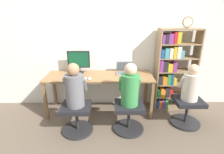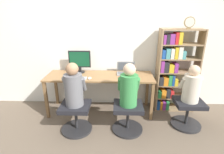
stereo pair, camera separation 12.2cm
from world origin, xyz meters
TOP-DOWN VIEW (x-y plane):
  - ground_plane at (0.00, 0.00)m, footprint 14.00×14.00m
  - wall_back at (0.00, 0.68)m, footprint 10.00×0.05m
  - desk at (0.00, 0.31)m, footprint 1.98×0.61m
  - desktop_monitor at (-0.39, 0.47)m, footprint 0.42×0.17m
  - laptop at (0.50, 0.43)m, footprint 0.35×0.27m
  - keyboard at (-0.40, 0.11)m, footprint 0.38×0.13m
  - computer_mouse_by_keyboard at (-0.16, 0.12)m, footprint 0.06×0.11m
  - office_chair_left at (-0.34, -0.31)m, footprint 0.51×0.51m
  - office_chair_right at (0.51, -0.28)m, footprint 0.51×0.51m
  - person_at_monitor at (-0.34, -0.31)m, footprint 0.34×0.32m
  - person_at_laptop at (0.51, -0.28)m, footprint 0.34×0.31m
  - bookshelf at (1.37, 0.44)m, footprint 0.76×0.30m
  - desk_clock at (1.54, 0.37)m, footprint 0.18×0.03m
  - office_chair_side at (1.53, -0.12)m, footprint 0.51×0.51m
  - person_near_shelf at (1.53, -0.12)m, footprint 0.33×0.30m

SIDE VIEW (x-z plane):
  - ground_plane at x=0.00m, z-range 0.00..0.00m
  - office_chair_left at x=-0.34m, z-range 0.03..0.50m
  - office_chair_right at x=0.51m, z-range 0.03..0.50m
  - office_chair_side at x=1.53m, z-range 0.03..0.50m
  - desk at x=0.00m, z-range 0.30..1.05m
  - person_near_shelf at x=1.53m, z-range 0.44..1.05m
  - keyboard at x=-0.40m, z-range 0.75..0.78m
  - computer_mouse_by_keyboard at x=-0.16m, z-range 0.75..0.78m
  - person_at_laptop at x=0.51m, z-range 0.44..1.12m
  - person_at_monitor at x=-0.34m, z-range 0.44..1.12m
  - laptop at x=0.50m, z-range 0.69..0.91m
  - bookshelf at x=1.37m, z-range 0.02..1.61m
  - desktop_monitor at x=-0.39m, z-range 0.76..1.19m
  - wall_back at x=0.00m, z-range 0.00..2.60m
  - desk_clock at x=1.54m, z-range 1.59..1.79m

